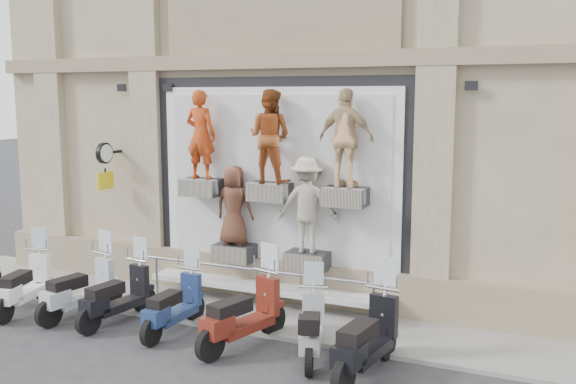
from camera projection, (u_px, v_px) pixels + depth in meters
name	position (u px, v px, depth m)	size (l,w,h in m)	color
ground	(202.00, 353.00, 10.51)	(90.00, 90.00, 0.00)	#2E2E31
sidewalk	(260.00, 312.00, 12.40)	(16.00, 2.20, 0.08)	gray
building	(346.00, 22.00, 15.94)	(14.00, 8.60, 12.00)	tan
shop_vitrine	(279.00, 184.00, 12.56)	(5.60, 0.91, 4.30)	black
guard_rail	(257.00, 292.00, 12.24)	(5.06, 0.10, 0.93)	#9EA0A5
clock_sign_bracket	(105.00, 160.00, 13.89)	(0.10, 0.80, 1.02)	black
scooter_b	(23.00, 273.00, 12.45)	(0.55, 1.90, 1.54)	white
scooter_c	(80.00, 277.00, 12.12)	(0.56, 1.93, 1.57)	#A9AFB7
scooter_d	(117.00, 284.00, 11.77)	(0.55, 1.87, 1.52)	black
scooter_e	(174.00, 293.00, 11.29)	(0.53, 1.81, 1.47)	navy
scooter_f	(243.00, 300.00, 10.62)	(0.60, 2.05, 1.67)	#5F1A10
scooter_g	(312.00, 315.00, 10.19)	(0.52, 1.77, 1.44)	#A6A8AD
scooter_h	(367.00, 322.00, 9.52)	(0.61, 2.08, 1.69)	black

